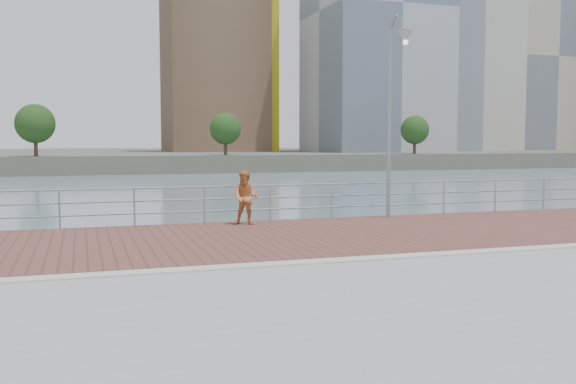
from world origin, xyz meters
name	(u,v)px	position (x,y,z in m)	size (l,w,h in m)	color
water	(318,360)	(0.00, 0.00, -2.00)	(400.00, 400.00, 0.00)	slate
brick_lane	(269,238)	(0.00, 3.60, 0.01)	(40.00, 6.80, 0.02)	brown
curb	(318,262)	(0.00, 0.00, 0.03)	(40.00, 0.40, 0.06)	#B7B5AD
far_shore	(104,157)	(0.00, 122.50, -0.75)	(320.00, 95.00, 2.50)	#4C5142
guardrail	(238,199)	(0.00, 7.00, 0.69)	(39.06, 0.06, 1.13)	#8C9EA8
street_lamp	(396,81)	(4.84, 6.06, 4.32)	(0.44, 1.29, 6.08)	gray
bystander	(246,198)	(0.04, 6.15, 0.82)	(0.77, 0.60, 1.59)	#CB7B3B
skyline	(271,27)	(29.90, 104.39, 23.59)	(233.00, 41.00, 72.50)	#ADA38E
shoreline_trees	(177,128)	(8.22, 77.00, 4.28)	(144.47, 5.05, 6.74)	#473323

